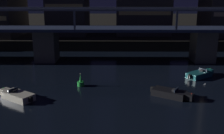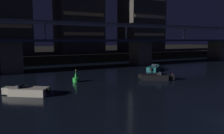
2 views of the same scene
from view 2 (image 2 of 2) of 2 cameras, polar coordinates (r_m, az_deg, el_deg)
name	(u,v)px [view 2 (image 2 of 2)]	position (r m, az deg, el deg)	size (l,w,h in m)	color
far_riverbank	(46,52)	(91.80, -17.32, 3.98)	(240.00, 80.00, 2.20)	black
river_bridge	(85,48)	(45.01, -7.37, 5.16)	(89.91, 6.40, 9.38)	#605B51
tower_central	(78,6)	(65.98, -9.20, 15.80)	(12.63, 11.87, 27.40)	#423D38
tower_east_tall	(141,9)	(70.97, 7.86, 15.16)	(12.11, 10.13, 27.25)	#423D38
speedboat_near_left	(27,91)	(24.62, -21.87, -6.06)	(4.79, 3.80, 1.16)	beige
speedboat_near_right	(154,68)	(41.84, 11.29, -0.35)	(4.68, 4.01, 1.16)	#196066
speedboat_mid_left	(156,77)	(32.15, 11.71, -2.65)	(4.83, 3.71, 1.16)	black
channel_buoy	(76,79)	(30.29, -9.68, -3.08)	(0.90, 0.90, 1.76)	green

